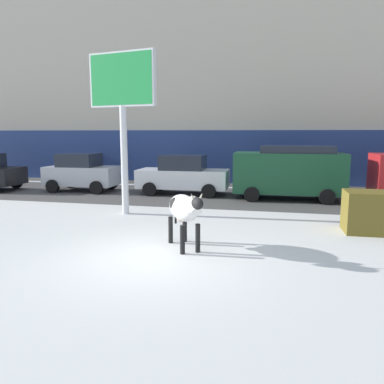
# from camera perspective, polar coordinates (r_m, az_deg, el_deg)

# --- Properties ---
(ground_plane) EXTENTS (120.00, 120.00, 0.00)m
(ground_plane) POSITION_cam_1_polar(r_m,az_deg,el_deg) (8.88, -5.67, -9.88)
(ground_plane) COLOR white
(road_strip) EXTENTS (60.00, 5.60, 0.01)m
(road_strip) POSITION_cam_1_polar(r_m,az_deg,el_deg) (17.07, 3.41, -0.72)
(road_strip) COLOR #514F4C
(road_strip) RESTS_ON ground
(building_facade) EXTENTS (44.00, 6.10, 13.00)m
(building_facade) POSITION_cam_1_polar(r_m,az_deg,el_deg) (23.48, 6.20, 17.75)
(building_facade) COLOR #BCB29E
(building_facade) RESTS_ON ground
(cow_holstein) EXTENTS (1.37, 1.82, 1.54)m
(cow_holstein) POSITION_cam_1_polar(r_m,az_deg,el_deg) (9.32, -1.26, -2.57)
(cow_holstein) COLOR silver
(cow_holstein) RESTS_ON ground
(billboard) EXTENTS (2.51, 0.66, 5.56)m
(billboard) POSITION_cam_1_polar(r_m,az_deg,el_deg) (13.50, -10.50, 14.97)
(billboard) COLOR silver
(billboard) RESTS_ON ground
(car_silver_hatchback) EXTENTS (3.52, 1.96, 1.86)m
(car_silver_hatchback) POSITION_cam_1_polar(r_m,az_deg,el_deg) (19.44, -16.32, 2.86)
(car_silver_hatchback) COLOR #B7BABF
(car_silver_hatchback) RESTS_ON ground
(car_white_sedan) EXTENTS (4.22, 2.03, 1.84)m
(car_white_sedan) POSITION_cam_1_polar(r_m,az_deg,el_deg) (17.67, -1.35, 2.58)
(car_white_sedan) COLOR white
(car_white_sedan) RESTS_ON ground
(car_darkgreen_van) EXTENTS (4.63, 2.17, 2.32)m
(car_darkgreen_van) POSITION_cam_1_polar(r_m,az_deg,el_deg) (16.72, 14.47, 3.09)
(car_darkgreen_van) COLOR #194C2D
(car_darkgreen_van) RESTS_ON ground
(pedestrian_near_billboard) EXTENTS (0.36, 0.24, 1.73)m
(pedestrian_near_billboard) POSITION_cam_1_polar(r_m,az_deg,el_deg) (20.14, 17.01, 2.89)
(pedestrian_near_billboard) COLOR #282833
(pedestrian_near_billboard) RESTS_ON ground
(pedestrian_by_cars) EXTENTS (0.36, 0.24, 1.73)m
(pedestrian_by_cars) POSITION_cam_1_polar(r_m,az_deg,el_deg) (22.38, -13.70, 3.59)
(pedestrian_by_cars) COLOR #282833
(pedestrian_by_cars) RESTS_ON ground
(dumpster) EXTENTS (1.72, 1.13, 1.20)m
(dumpster) POSITION_cam_1_polar(r_m,az_deg,el_deg) (12.06, 25.98, -2.78)
(dumpster) COLOR brown
(dumpster) RESTS_ON ground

